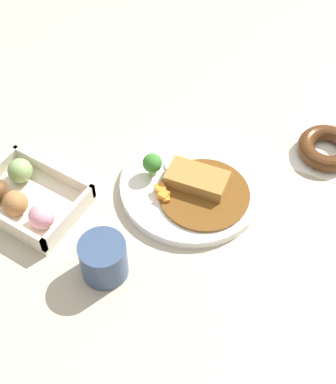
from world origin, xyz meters
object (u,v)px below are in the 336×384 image
(donut_box, at_px, (25,198))
(chocolate_ring_donut, at_px, (327,148))
(curry_plate, at_px, (192,185))
(coffee_mug, at_px, (104,259))

(donut_box, relative_size, chocolate_ring_donut, 1.27)
(curry_plate, distance_m, donut_box, 0.30)
(curry_plate, height_order, chocolate_ring_donut, curry_plate)
(curry_plate, relative_size, coffee_mug, 3.41)
(donut_box, xyz_separation_m, coffee_mug, (0.20, -0.04, 0.01))
(chocolate_ring_donut, distance_m, coffee_mug, 0.49)
(chocolate_ring_donut, xyz_separation_m, coffee_mug, (-0.21, -0.44, 0.02))
(donut_box, height_order, coffee_mug, coffee_mug)
(donut_box, distance_m, chocolate_ring_donut, 0.58)
(curry_plate, bearing_deg, donut_box, -141.12)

